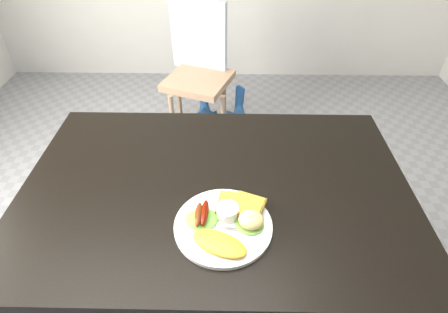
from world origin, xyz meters
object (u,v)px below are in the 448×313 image
at_px(dining_table, 216,189).
at_px(dining_chair, 198,81).
at_px(plate, 223,226).
at_px(person, 221,71).

xyz_separation_m(dining_table, dining_chair, (-0.16, 1.24, -0.28)).
bearing_deg(dining_table, plate, -81.16).
bearing_deg(plate, dining_table, 98.84).
height_order(dining_table, plate, plate).
xyz_separation_m(dining_chair, person, (0.16, -0.44, 0.28)).
bearing_deg(plate, dining_chair, 97.64).
height_order(dining_table, person, person).
relative_size(dining_chair, plate, 1.40).
distance_m(dining_chair, plate, 1.45).
height_order(dining_chair, person, person).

